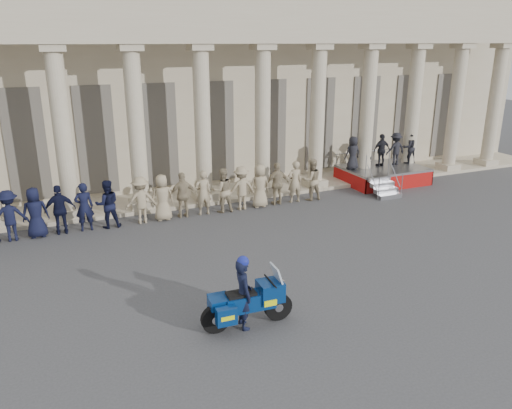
% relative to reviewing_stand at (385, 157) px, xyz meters
% --- Properties ---
extents(ground, '(90.00, 90.00, 0.00)m').
position_rel_reviewing_stand_xyz_m(ground, '(-10.04, -7.68, -1.21)').
color(ground, '#3A3A3C').
rests_on(ground, ground).
extents(building, '(40.00, 12.50, 9.00)m').
position_rel_reviewing_stand_xyz_m(building, '(-10.04, 7.06, 3.32)').
color(building, tan).
rests_on(building, ground).
extents(officer_rank, '(17.69, 0.66, 1.75)m').
position_rel_reviewing_stand_xyz_m(officer_rank, '(-13.03, -1.07, -0.33)').
color(officer_rank, black).
rests_on(officer_rank, ground).
extents(reviewing_stand, '(3.95, 3.70, 2.28)m').
position_rel_reviewing_stand_xyz_m(reviewing_stand, '(0.00, 0.00, 0.00)').
color(reviewing_stand, gray).
rests_on(reviewing_stand, ground).
extents(motorcycle, '(2.24, 0.92, 1.44)m').
position_rel_reviewing_stand_xyz_m(motorcycle, '(-10.67, -9.09, -0.59)').
color(motorcycle, black).
rests_on(motorcycle, ground).
extents(rider, '(0.44, 0.64, 1.80)m').
position_rel_reviewing_stand_xyz_m(rider, '(-10.80, -9.09, -0.31)').
color(rider, black).
rests_on(rider, ground).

